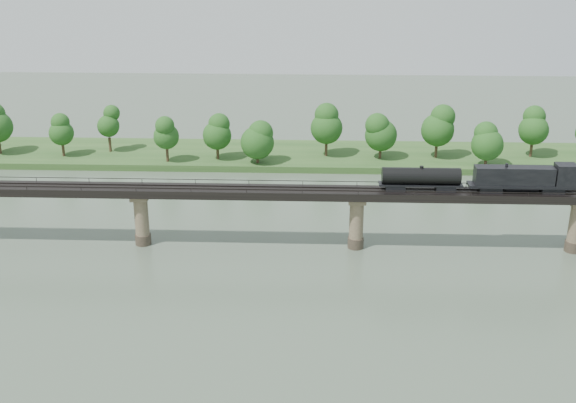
{
  "coord_description": "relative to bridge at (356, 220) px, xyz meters",
  "views": [
    {
      "loc": [
        -7.7,
        -93.39,
        55.94
      ],
      "look_at": [
        -12.64,
        30.0,
        9.0
      ],
      "focal_mm": 45.0,
      "sensor_mm": 36.0,
      "label": 1
    }
  ],
  "objects": [
    {
      "name": "far_treeline",
      "position": [
        -8.21,
        50.52,
        3.37
      ],
      "size": [
        289.06,
        17.54,
        13.6
      ],
      "color": "#382619",
      "rests_on": "far_bank"
    },
    {
      "name": "bridge",
      "position": [
        0.0,
        0.0,
        0.0
      ],
      "size": [
        236.0,
        30.0,
        11.5
      ],
      "color": "#473A2D",
      "rests_on": "ground"
    },
    {
      "name": "ground",
      "position": [
        0.0,
        -30.0,
        -5.46
      ],
      "size": [
        400.0,
        400.0,
        0.0
      ],
      "primitive_type": "plane",
      "color": "#3E4E3D",
      "rests_on": "ground"
    },
    {
      "name": "bridge_superstructure",
      "position": [
        0.0,
        0.0,
        6.33
      ],
      "size": [
        220.0,
        4.9,
        0.75
      ],
      "color": "black",
      "rests_on": "bridge"
    },
    {
      "name": "far_bank",
      "position": [
        0.0,
        55.0,
        -4.66
      ],
      "size": [
        300.0,
        24.0,
        1.6
      ],
      "primitive_type": "cube",
      "color": "#2A4D1E",
      "rests_on": "ground"
    }
  ]
}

